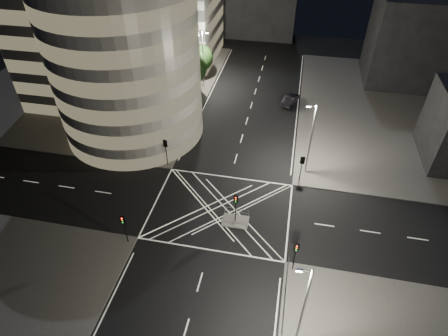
% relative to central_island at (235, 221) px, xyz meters
% --- Properties ---
extents(ground, '(120.00, 120.00, 0.00)m').
position_rel_central_island_xyz_m(ground, '(-2.00, 1.50, -0.07)').
color(ground, black).
rests_on(ground, ground).
extents(sidewalk_far_left, '(42.00, 42.00, 0.15)m').
position_rel_central_island_xyz_m(sidewalk_far_left, '(-31.00, 28.50, 0.00)').
color(sidewalk_far_left, '#494644').
rests_on(sidewalk_far_left, ground).
extents(sidewalk_far_right, '(42.00, 42.00, 0.15)m').
position_rel_central_island_xyz_m(sidewalk_far_right, '(27.00, 28.50, 0.00)').
color(sidewalk_far_right, '#494644').
rests_on(sidewalk_far_right, ground).
extents(central_island, '(3.00, 2.00, 0.15)m').
position_rel_central_island_xyz_m(central_island, '(0.00, 0.00, 0.00)').
color(central_island, slate).
rests_on(central_island, ground).
extents(office_tower_curved, '(30.00, 29.00, 27.20)m').
position_rel_central_island_xyz_m(office_tower_curved, '(-22.74, 20.24, 12.58)').
color(office_tower_curved, gray).
rests_on(office_tower_curved, sidewalk_far_left).
extents(office_block_rear, '(24.00, 16.00, 22.00)m').
position_rel_central_island_xyz_m(office_block_rear, '(-24.00, 43.50, 11.07)').
color(office_block_rear, gray).
rests_on(office_block_rear, sidewalk_far_left).
extents(building_right_far, '(14.00, 12.00, 15.00)m').
position_rel_central_island_xyz_m(building_right_far, '(24.00, 41.50, 7.58)').
color(building_right_far, black).
rests_on(building_right_far, sidewalk_far_right).
extents(tree_a, '(3.76, 3.76, 6.68)m').
position_rel_central_island_xyz_m(tree_a, '(-12.50, 10.50, 4.58)').
color(tree_a, black).
rests_on(tree_a, sidewalk_far_left).
extents(tree_b, '(5.22, 5.22, 8.33)m').
position_rel_central_island_xyz_m(tree_b, '(-12.50, 16.50, 5.39)').
color(tree_b, black).
rests_on(tree_b, sidewalk_far_left).
extents(tree_c, '(4.73, 4.73, 7.40)m').
position_rel_central_island_xyz_m(tree_c, '(-12.50, 22.50, 4.75)').
color(tree_c, black).
rests_on(tree_c, sidewalk_far_left).
extents(tree_d, '(4.82, 4.82, 7.76)m').
position_rel_central_island_xyz_m(tree_d, '(-12.50, 28.50, 5.05)').
color(tree_d, black).
rests_on(tree_d, sidewalk_far_left).
extents(tree_e, '(4.16, 4.16, 6.44)m').
position_rel_central_island_xyz_m(tree_e, '(-12.50, 34.50, 4.11)').
color(tree_e, black).
rests_on(tree_e, sidewalk_far_left).
extents(traffic_signal_fl, '(0.55, 0.22, 4.00)m').
position_rel_central_island_xyz_m(traffic_signal_fl, '(-10.80, 8.30, 2.84)').
color(traffic_signal_fl, black).
rests_on(traffic_signal_fl, sidewalk_far_left).
extents(traffic_signal_nl, '(0.55, 0.22, 4.00)m').
position_rel_central_island_xyz_m(traffic_signal_nl, '(-10.80, -5.30, 2.84)').
color(traffic_signal_nl, black).
rests_on(traffic_signal_nl, sidewalk_near_left).
extents(traffic_signal_fr, '(0.55, 0.22, 4.00)m').
position_rel_central_island_xyz_m(traffic_signal_fr, '(6.80, 8.30, 2.84)').
color(traffic_signal_fr, black).
rests_on(traffic_signal_fr, sidewalk_far_right).
extents(traffic_signal_nr, '(0.55, 0.22, 4.00)m').
position_rel_central_island_xyz_m(traffic_signal_nr, '(6.80, -5.30, 2.84)').
color(traffic_signal_nr, black).
rests_on(traffic_signal_nr, sidewalk_near_right).
extents(traffic_signal_island, '(0.55, 0.22, 4.00)m').
position_rel_central_island_xyz_m(traffic_signal_island, '(0.00, 0.00, 2.84)').
color(traffic_signal_island, black).
rests_on(traffic_signal_island, central_island).
extents(street_lamp_left_near, '(1.25, 0.25, 10.00)m').
position_rel_central_island_xyz_m(street_lamp_left_near, '(-11.44, 13.50, 5.47)').
color(street_lamp_left_near, slate).
rests_on(street_lamp_left_near, sidewalk_far_left).
extents(street_lamp_left_far, '(1.25, 0.25, 10.00)m').
position_rel_central_island_xyz_m(street_lamp_left_far, '(-11.44, 31.50, 5.47)').
color(street_lamp_left_far, slate).
rests_on(street_lamp_left_far, sidewalk_far_left).
extents(street_lamp_right_far, '(1.25, 0.25, 10.00)m').
position_rel_central_island_xyz_m(street_lamp_right_far, '(7.44, 10.50, 5.47)').
color(street_lamp_right_far, slate).
rests_on(street_lamp_right_far, sidewalk_far_right).
extents(street_lamp_right_near, '(1.25, 0.25, 10.00)m').
position_rel_central_island_xyz_m(street_lamp_right_near, '(7.44, -12.50, 5.47)').
color(street_lamp_right_near, slate).
rests_on(street_lamp_right_near, sidewalk_near_right).
extents(railing_near_right, '(0.06, 11.70, 1.10)m').
position_rel_central_island_xyz_m(railing_near_right, '(6.30, -10.65, 0.62)').
color(railing_near_right, slate).
rests_on(railing_near_right, sidewalk_near_right).
extents(railing_island_south, '(2.80, 0.06, 1.10)m').
position_rel_central_island_xyz_m(railing_island_south, '(0.00, -0.90, 0.62)').
color(railing_island_south, slate).
rests_on(railing_island_south, central_island).
extents(railing_island_north, '(2.80, 0.06, 1.10)m').
position_rel_central_island_xyz_m(railing_island_north, '(0.00, 0.90, 0.62)').
color(railing_island_north, slate).
rests_on(railing_island_north, central_island).
extents(sedan, '(3.00, 5.02, 1.56)m').
position_rel_central_island_xyz_m(sedan, '(4.31, 28.33, 0.71)').
color(sedan, black).
rests_on(sedan, ground).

